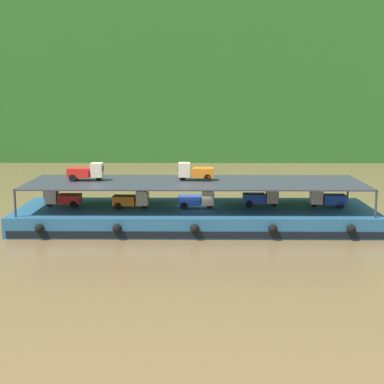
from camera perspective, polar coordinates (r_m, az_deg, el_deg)
name	(u,v)px	position (r m, az deg, el deg)	size (l,w,h in m)	color
ground_plane	(195,226)	(44.28, 0.31, -3.45)	(400.00, 400.00, 0.00)	brown
hillside_far_bank	(197,14)	(104.89, 0.50, 17.43)	(143.75, 38.79, 43.16)	#286023
cargo_barge	(195,217)	(44.09, 0.32, -2.51)	(27.25, 9.04, 1.50)	#23567A
cargo_rack	(195,183)	(43.64, 0.32, 0.96)	(25.65, 7.72, 2.00)	#2D333D
mini_truck_lower_stern	(63,198)	(45.22, -12.85, -0.58)	(2.74, 1.20, 1.38)	red
mini_truck_lower_aft	(131,200)	(43.66, -6.09, -0.76)	(2.77, 1.24, 1.38)	orange
mini_truck_lower_mid	(197,199)	(43.47, 0.50, -0.75)	(2.78, 1.26, 1.38)	#1E47B7
mini_truck_lower_fore	(261,197)	(44.67, 6.95, -0.54)	(2.75, 1.21, 1.38)	#1E47B7
mini_truck_lower_bow	(327,198)	(45.15, 13.39, -0.62)	(2.78, 1.28, 1.38)	#1E47B7
mini_truck_upper_stern	(86,172)	(44.91, -10.56, 2.01)	(2.74, 1.21, 1.38)	red
mini_truck_upper_mid	(195,172)	(44.28, 0.30, 2.07)	(2.74, 1.20, 1.38)	orange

